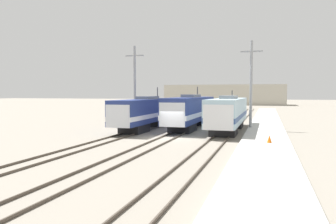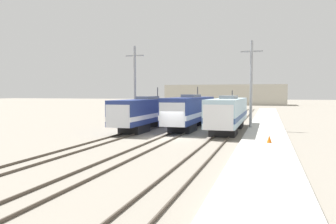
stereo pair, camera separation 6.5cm
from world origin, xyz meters
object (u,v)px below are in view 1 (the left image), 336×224
at_px(locomotive_center, 190,111).
at_px(catenary_tower_left, 135,85).
at_px(traffic_cone, 269,139).
at_px(catenary_tower_right, 251,84).
at_px(locomotive_far_left, 146,112).
at_px(locomotive_far_right, 228,113).

bearing_deg(locomotive_center, catenary_tower_left, 174.73).
bearing_deg(locomotive_center, traffic_cone, -51.11).
height_order(catenary_tower_right, traffic_cone, catenary_tower_right).
bearing_deg(catenary_tower_left, locomotive_center, -5.27).
bearing_deg(locomotive_far_left, traffic_cone, -32.59).
relative_size(locomotive_center, catenary_tower_left, 1.63).
relative_size(locomotive_center, catenary_tower_right, 1.63).
relative_size(locomotive_far_left, locomotive_far_right, 1.01).
relative_size(locomotive_far_left, traffic_cone, 26.79).
relative_size(catenary_tower_left, catenary_tower_right, 1.00).
bearing_deg(traffic_cone, catenary_tower_left, 144.18).
distance_m(catenary_tower_left, traffic_cone, 21.17).
distance_m(locomotive_center, catenary_tower_right, 7.85).
height_order(locomotive_center, traffic_cone, locomotive_center).
bearing_deg(locomotive_far_right, catenary_tower_right, 47.25).
distance_m(catenary_tower_right, traffic_cone, 13.15).
distance_m(locomotive_center, catenary_tower_left, 8.25).
xyz_separation_m(locomotive_far_left, locomotive_center, (4.77, 2.46, 0.10)).
bearing_deg(traffic_cone, locomotive_far_left, 147.41).
height_order(locomotive_far_right, catenary_tower_left, catenary_tower_left).
bearing_deg(catenary_tower_right, catenary_tower_left, 180.00).
distance_m(locomotive_far_left, traffic_cone, 16.61).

